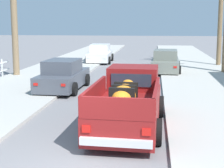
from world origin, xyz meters
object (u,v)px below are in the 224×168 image
(car_left_mid, at_px, (63,76))
(pickup_truck, at_px, (129,102))
(car_left_near, at_px, (165,62))
(car_right_near, at_px, (100,54))

(car_left_mid, bearing_deg, pickup_truck, -57.03)
(car_left_near, bearing_deg, pickup_truck, -97.01)
(pickup_truck, height_order, car_left_near, pickup_truck)
(pickup_truck, height_order, car_left_mid, pickup_truck)
(car_left_near, xyz_separation_m, car_left_mid, (-5.26, -6.79, 0.00))
(car_right_near, xyz_separation_m, car_left_mid, (0.06, -12.11, 0.00))
(pickup_truck, relative_size, car_right_near, 1.23)
(pickup_truck, xyz_separation_m, car_left_near, (1.54, 12.52, -0.10))
(pickup_truck, height_order, car_right_near, pickup_truck)
(car_right_near, bearing_deg, car_left_mid, -89.74)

